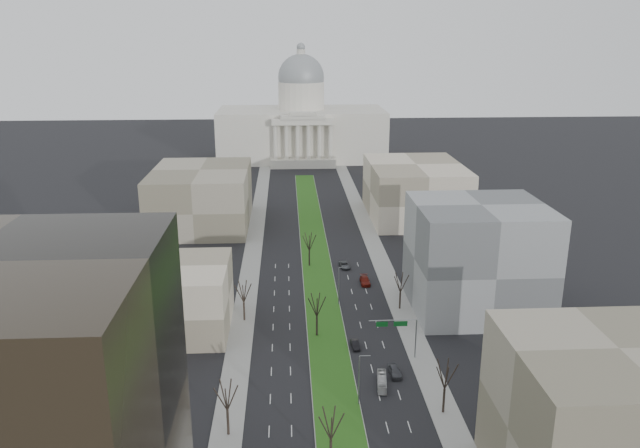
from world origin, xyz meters
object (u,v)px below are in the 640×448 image
object	(u,v)px
car_grey_near	(395,371)
car_black	(355,344)
box_van	(382,381)
car_red	(365,281)
car_grey_far	(345,265)

from	to	relation	value
car_grey_near	car_black	xyz separation A→B (m)	(-6.03, 10.63, -0.14)
box_van	car_red	bearing A→B (deg)	93.76
car_grey_near	box_van	xyz separation A→B (m)	(-2.87, -3.59, 0.10)
car_grey_near	car_grey_far	size ratio (longest dim) A/B	0.94
car_red	car_grey_far	size ratio (longest dim) A/B	1.09
car_red	box_van	size ratio (longest dim) A/B	0.85
car_grey_far	car_red	bearing A→B (deg)	-78.09
car_grey_near	box_van	distance (m)	4.60
car_grey_near	box_van	world-z (taller)	box_van
car_grey_near	box_van	size ratio (longest dim) A/B	0.73
car_black	car_red	bearing A→B (deg)	75.67
car_grey_near	box_van	bearing A→B (deg)	-133.04
car_black	box_van	size ratio (longest dim) A/B	0.62
car_grey_near	car_grey_far	bearing A→B (deg)	89.82
box_van	car_grey_far	bearing A→B (deg)	98.38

